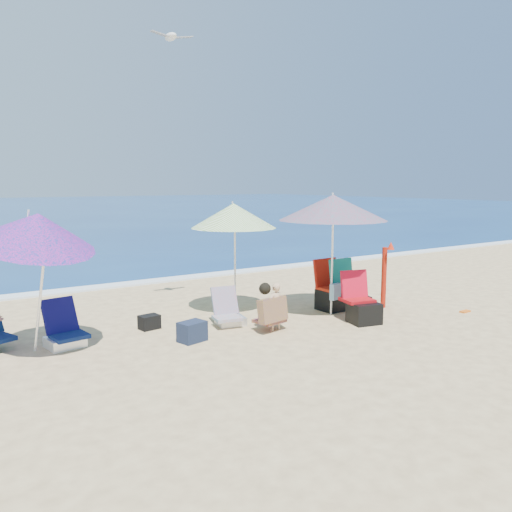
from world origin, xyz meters
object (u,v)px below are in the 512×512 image
umbrella_blue (37,230)px  seagull (171,37)px  umbrella_turquoise (333,208)px  chair_navy (65,334)px  camp_chair_left (362,308)px  person_center (273,308)px  chair_rainbow (229,315)px  umbrella_striped (234,216)px  furled_umbrella (385,271)px  camp_chair_right (334,291)px

umbrella_blue → seagull: seagull is taller
umbrella_turquoise → chair_navy: size_ratio=3.17×
umbrella_blue → camp_chair_left: 5.25m
person_center → chair_rainbow: bearing=119.6°
umbrella_striped → umbrella_blue: (-3.41, -0.62, -0.03)m
umbrella_turquoise → chair_navy: 4.86m
chair_navy → camp_chair_left: 4.78m
umbrella_turquoise → furled_umbrella: bearing=-7.7°
umbrella_turquoise → chair_navy: umbrella_turquoise is taller
camp_chair_left → umbrella_striped: bearing=130.8°
chair_navy → chair_rainbow: size_ratio=1.04×
camp_chair_right → person_center: camp_chair_right is taller
umbrella_blue → camp_chair_right: umbrella_blue is taller
umbrella_striped → umbrella_blue: 3.47m
umbrella_striped → camp_chair_left: bearing=-49.2°
umbrella_striped → person_center: size_ratio=2.57×
umbrella_blue → chair_rainbow: 3.34m
chair_navy → person_center: person_center is taller
camp_chair_right → umbrella_striped: bearing=154.1°
umbrella_turquoise → furled_umbrella: umbrella_turquoise is taller
umbrella_blue → person_center: size_ratio=2.70×
umbrella_striped → seagull: (-0.98, 0.36, 2.98)m
furled_umbrella → umbrella_turquoise: bearing=172.3°
umbrella_turquoise → umbrella_striped: umbrella_turquoise is taller
chair_rainbow → camp_chair_left: bearing=-29.8°
umbrella_blue → umbrella_striped: bearing=10.3°
camp_chair_right → seagull: bearing=156.2°
chair_navy → camp_chair_left: size_ratio=0.80×
umbrella_turquoise → chair_navy: bearing=170.3°
umbrella_blue → camp_chair_left: size_ratio=2.46×
chair_navy → person_center: (2.99, -1.04, 0.20)m
umbrella_turquoise → camp_chair_right: bearing=39.9°
umbrella_blue → person_center: (3.34, -0.70, -1.37)m
chair_rainbow → person_center: bearing=-60.4°
chair_navy → umbrella_turquoise: bearing=-9.7°
camp_chair_left → umbrella_turquoise: bearing=96.8°
person_center → umbrella_blue: bearing=168.2°
furled_umbrella → chair_navy: furled_umbrella is taller
seagull → furled_umbrella: bearing=-23.4°
umbrella_blue → seagull: size_ratio=2.93×
chair_navy → camp_chair_left: (4.55, -1.46, 0.08)m
umbrella_blue → camp_chair_right: size_ratio=2.14×
umbrella_blue → furled_umbrella: bearing=-5.5°
umbrella_blue → chair_rainbow: bearing=0.3°
umbrella_striped → person_center: (-0.07, -1.32, -1.40)m
camp_chair_right → camp_chair_left: bearing=-101.3°
camp_chair_right → seagull: seagull is taller
umbrella_striped → camp_chair_right: bearing=-25.9°
umbrella_striped → camp_chair_left: umbrella_striped is taller
umbrella_blue → seagull: 3.99m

